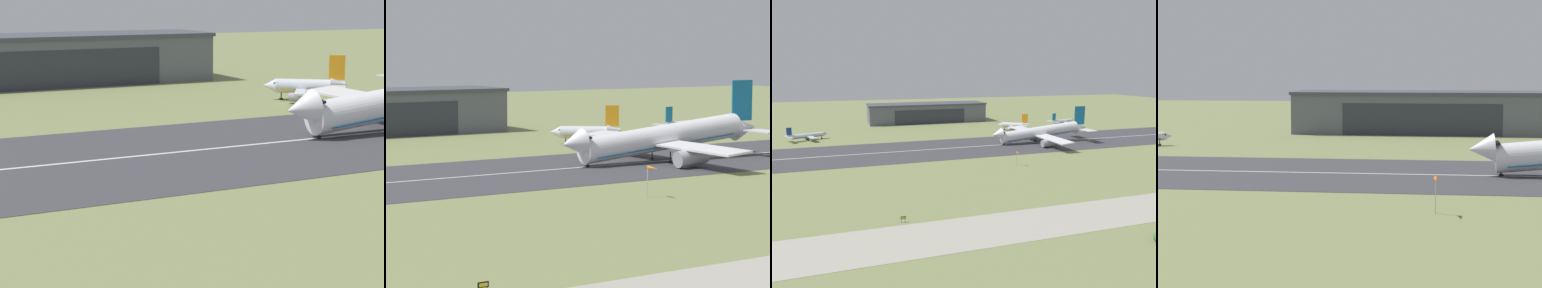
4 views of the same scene
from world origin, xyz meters
The scene contains 4 objects.
runway_strip centered at (0.00, 117.77, 0.03)m, with size 479.53×44.40×0.06m, color #3D3D42.
runway_centreline centered at (0.00, 117.77, 0.07)m, with size 431.58×0.70×0.01m, color silver.
hangar_building centered at (28.26, 209.84, 6.46)m, with size 80.06×23.67×12.88m.
airplane_parked_west centered at (68.40, 155.69, 3.06)m, with size 19.11×20.11×10.11m.
Camera 1 is at (-25.13, 18.71, 23.26)m, focal length 70.00 mm.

